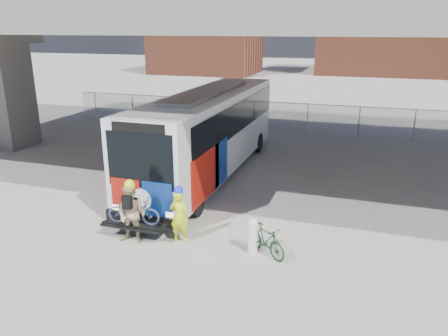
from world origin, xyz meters
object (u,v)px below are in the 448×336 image
at_px(cyclist_hivis, 179,215).
at_px(bollard, 253,234).
at_px(bus, 209,127).
at_px(cyclist_tan, 132,213).
at_px(bike_parked, 266,240).

bearing_deg(cyclist_hivis, bollard, 179.25).
bearing_deg(bus, cyclist_hivis, -77.59).
height_order(cyclist_tan, bike_parked, cyclist_tan).
height_order(bollard, cyclist_tan, cyclist_tan).
bearing_deg(cyclist_hivis, bike_parked, 179.25).
xyz_separation_m(bus, bollard, (3.67, -6.33, -1.53)).
bearing_deg(bike_parked, cyclist_tan, 132.09).
distance_m(cyclist_hivis, cyclist_tan, 1.41).
relative_size(bus, cyclist_tan, 6.45).
height_order(bus, bike_parked, bus).
xyz_separation_m(cyclist_hivis, bike_parked, (2.65, 0.00, -0.40)).
bearing_deg(bike_parked, bollard, 124.66).
relative_size(cyclist_hivis, cyclist_tan, 0.89).
height_order(cyclist_hivis, cyclist_tan, cyclist_tan).
xyz_separation_m(cyclist_tan, bike_parked, (3.96, 0.52, -0.49)).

